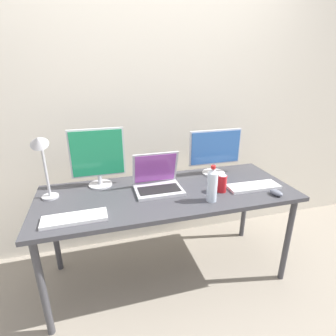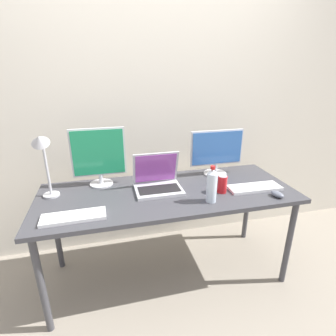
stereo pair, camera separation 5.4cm
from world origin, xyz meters
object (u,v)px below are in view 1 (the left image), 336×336
Objects in this scene: work_desk at (168,199)px; monitor_left at (98,156)px; keyboard_main at (75,218)px; mouse_by_keyboard at (276,193)px; monitor_center at (215,151)px; laptop_silver at (157,181)px; soda_can_near_keyboard at (222,183)px; desk_lamp at (41,155)px; keyboard_aux at (253,186)px; water_bottle at (212,185)px.

work_desk is 0.60m from monitor_left.
mouse_by_keyboard reaches higher than keyboard_main.
laptop_silver is (-0.53, -0.16, -0.14)m from monitor_center.
soda_can_near_keyboard is 0.27× the size of desk_lamp.
desk_lamp is (-1.43, 0.20, 0.31)m from keyboard_aux.
work_desk is 4.70× the size of keyboard_aux.
work_desk is at bearing -154.31° from monitor_center.
keyboard_aux is (0.16, -0.34, -0.19)m from monitor_center.
monitor_left reaches higher than water_bottle.
desk_lamp is (-0.17, 0.30, 0.31)m from keyboard_main.
monitor_center is at bearing 117.47° from keyboard_aux.
water_bottle is at bearing -42.30° from laptop_silver.
monitor_center is at bearing 74.24° from soda_can_near_keyboard.
keyboard_main is 0.79× the size of desk_lamp.
monitor_center reaches higher than soda_can_near_keyboard.
laptop_silver is 2.66× the size of soda_can_near_keyboard.
water_bottle is (0.30, -0.28, 0.05)m from laptop_silver.
laptop_silver is 1.34× the size of water_bottle.
desk_lamp is at bearing -173.79° from monitor_center.
monitor_center is 0.37m from soda_can_near_keyboard.
keyboard_main is 0.96× the size of keyboard_aux.
water_bottle is at bearing -32.87° from monitor_left.
monitor_center is at bearing 6.21° from desk_lamp.
water_bottle is at bearing -1.22° from keyboard_main.
keyboard_main is 0.87m from water_bottle.
monitor_center is 0.42m from keyboard_aux.
keyboard_main is at bearing -161.08° from work_desk.
mouse_by_keyboard is at bearing -59.69° from keyboard_aux.
water_bottle is at bearing -116.95° from monitor_center.
keyboard_aux is (1.09, -0.35, -0.22)m from monitor_left.
desk_lamp is at bearing 170.75° from soda_can_near_keyboard.
monitor_center is at bearing 17.02° from laptop_silver.
monitor_left reaches higher than monitor_center.
laptop_silver reaches higher than mouse_by_keyboard.
soda_can_near_keyboard reaches higher than work_desk.
soda_can_near_keyboard reaches higher than mouse_by_keyboard.
laptop_silver reaches higher than keyboard_aux.
mouse_by_keyboard is at bearing -6.03° from water_bottle.
laptop_silver is 0.46m from soda_can_near_keyboard.
laptop_silver is 0.84m from mouse_by_keyboard.
monitor_left is 3.45× the size of soda_can_near_keyboard.
keyboard_aux is at bearing -17.96° from monitor_left.
soda_can_near_keyboard is at bearing 5.01° from keyboard_main.
keyboard_main and keyboard_aux have the same top height.
mouse_by_keyboard reaches higher than work_desk.
water_bottle is (0.24, -0.22, 0.18)m from work_desk.
laptop_silver is at bearing 136.16° from work_desk.
keyboard_aux is at bearing -1.74° from soda_can_near_keyboard.
laptop_silver is at bearing -162.98° from monitor_center.
work_desk is 0.76m from mouse_by_keyboard.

